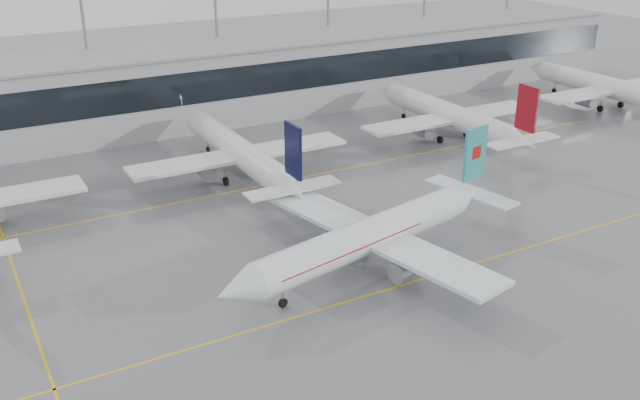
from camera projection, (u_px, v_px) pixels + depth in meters
ground at (381, 291)px, 67.88m from camera, size 320.00×320.00×0.00m
taxi_line_main at (381, 291)px, 67.88m from camera, size 120.00×0.25×0.01m
taxi_line_north at (252, 188)px, 91.94m from camera, size 120.00×0.25×0.01m
taxi_line_cross at (24, 300)px, 66.46m from camera, size 0.25×60.00×0.01m
terminal at (170, 88)px, 115.25m from camera, size 180.00×15.00×12.00m
terminal_glass at (184, 89)px, 108.60m from camera, size 180.00×0.20×5.00m
terminal_roof at (166, 50)px, 112.81m from camera, size 182.00×16.00×0.40m
light_masts at (154, 36)px, 117.17m from camera, size 156.40×1.00×22.60m
air_canada_jet at (375, 234)px, 71.01m from camera, size 36.60×29.72×11.59m
parked_jet_c at (239, 152)px, 93.44m from camera, size 29.64×36.96×11.72m
parked_jet_d at (450, 115)px, 109.13m from camera, size 29.64×36.96×11.72m
parked_jet_e at (608, 88)px, 124.82m from camera, size 29.64×36.96×11.72m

